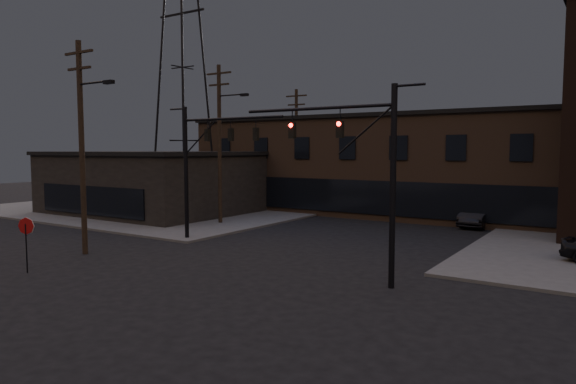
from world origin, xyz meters
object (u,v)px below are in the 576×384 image
(car_crossing, at_px, (478,215))
(stop_sign, at_px, (26,232))
(traffic_signal_near, at_px, (366,163))
(traffic_signal_far, at_px, (202,157))

(car_crossing, bearing_deg, stop_sign, -117.17)
(traffic_signal_near, bearing_deg, stop_sign, -154.10)
(traffic_signal_far, relative_size, car_crossing, 1.64)
(stop_sign, bearing_deg, car_crossing, 61.88)
(stop_sign, xyz_separation_m, car_crossing, (13.50, 25.26, -1.04))
(traffic_signal_far, bearing_deg, traffic_signal_near, -16.17)
(traffic_signal_far, relative_size, stop_sign, 3.23)
(stop_sign, bearing_deg, traffic_signal_near, 25.90)
(traffic_signal_near, distance_m, traffic_signal_far, 12.57)
(traffic_signal_near, distance_m, stop_sign, 15.17)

